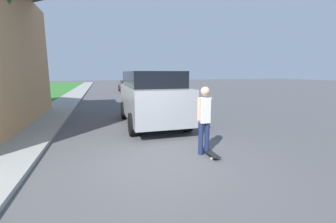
# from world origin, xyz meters

# --- Properties ---
(ground_plane) EXTENTS (120.00, 120.00, 0.00)m
(ground_plane) POSITION_xyz_m (0.00, 0.00, 0.00)
(ground_plane) COLOR #49494C
(sidewalk) EXTENTS (1.80, 80.00, 0.10)m
(sidewalk) POSITION_xyz_m (-3.60, 6.00, 0.05)
(sidewalk) COLOR gray
(sidewalk) RESTS_ON ground_plane
(suv_parked) EXTENTS (2.21, 4.82, 2.18)m
(suv_parked) POSITION_xyz_m (0.82, 3.87, 1.17)
(suv_parked) COLOR gray
(suv_parked) RESTS_ON ground_plane
(car_down_street) EXTENTS (1.84, 4.53, 1.29)m
(car_down_street) POSITION_xyz_m (1.72, 20.42, 0.63)
(car_down_street) COLOR maroon
(car_down_street) RESTS_ON ground_plane
(skateboarder) EXTENTS (0.41, 0.24, 1.78)m
(skateboarder) POSITION_xyz_m (1.39, 0.05, 1.00)
(skateboarder) COLOR #192347
(skateboarder) RESTS_ON ground_plane
(skateboard) EXTENTS (0.20, 0.82, 0.10)m
(skateboard) POSITION_xyz_m (1.49, -0.11, 0.08)
(skateboard) COLOR black
(skateboard) RESTS_ON ground_plane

